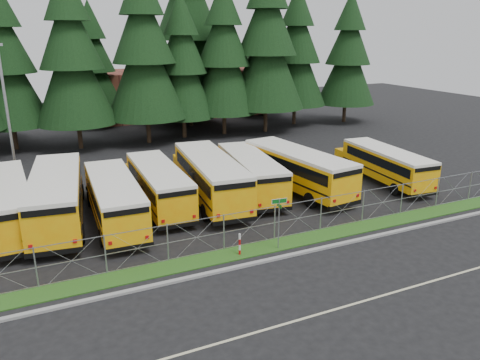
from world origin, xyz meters
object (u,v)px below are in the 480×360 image
(bus_0, at_px, (5,205))
(bus_6, at_px, (294,170))
(bus_5, at_px, (249,174))
(bus_east, at_px, (383,166))
(bus_4, at_px, (209,178))
(light_standard, at_px, (7,111))
(striped_bollard, at_px, (240,245))
(bus_3, at_px, (158,186))
(street_sign, at_px, (279,213))
(bus_1, at_px, (57,198))
(bus_2, at_px, (114,200))

(bus_0, xyz_separation_m, bus_6, (18.54, -1.00, 0.03))
(bus_5, relative_size, bus_east, 1.06)
(bus_6, bearing_deg, bus_east, -15.98)
(bus_4, distance_m, light_standard, 15.53)
(bus_5, distance_m, striped_bollard, 9.71)
(bus_4, bearing_deg, light_standard, 147.20)
(bus_4, bearing_deg, bus_east, -2.19)
(bus_3, distance_m, striped_bollard, 8.85)
(bus_4, xyz_separation_m, bus_6, (6.20, -0.66, -0.03))
(light_standard, bearing_deg, street_sign, -55.37)
(bus_1, bearing_deg, bus_0, -177.01)
(bus_3, distance_m, light_standard, 12.93)
(bus_2, height_order, bus_6, bus_6)
(bus_5, xyz_separation_m, striped_bollard, (-4.68, -8.47, -0.78))
(bus_1, distance_m, bus_4, 9.55)
(bus_5, bearing_deg, bus_6, -6.89)
(bus_4, relative_size, bus_6, 1.02)
(bus_1, xyz_separation_m, bus_5, (12.61, 0.03, -0.17))
(bus_east, bearing_deg, bus_2, -176.85)
(bus_2, height_order, light_standard, light_standard)
(bus_6, bearing_deg, striped_bollard, -142.31)
(bus_3, height_order, bus_6, bus_6)
(bus_0, height_order, striped_bollard, bus_0)
(street_sign, relative_size, light_standard, 0.28)
(bus_2, distance_m, bus_3, 3.46)
(bus_1, height_order, bus_4, bus_1)
(bus_3, bearing_deg, street_sign, -63.85)
(bus_2, xyz_separation_m, bus_3, (3.08, 1.58, -0.03))
(bus_5, bearing_deg, light_standard, 156.29)
(bus_3, distance_m, bus_4, 3.47)
(bus_0, bearing_deg, bus_3, -2.75)
(bus_east, bearing_deg, bus_3, 177.49)
(bus_0, distance_m, bus_1, 2.80)
(bus_east, bearing_deg, bus_6, 175.50)
(bus_1, bearing_deg, bus_east, 2.24)
(bus_1, height_order, street_sign, bus_1)
(bus_2, bearing_deg, street_sign, -43.19)
(bus_0, xyz_separation_m, striped_bollard, (10.73, -8.64, -0.87))
(bus_3, distance_m, bus_6, 9.70)
(bus_3, relative_size, street_sign, 3.73)
(bus_2, relative_size, street_sign, 3.81)
(bus_4, xyz_separation_m, bus_5, (3.06, 0.17, -0.15))
(street_sign, bearing_deg, bus_5, 73.72)
(striped_bollard, bearing_deg, bus_3, 102.03)
(bus_5, bearing_deg, bus_3, -173.33)
(bus_4, height_order, striped_bollard, bus_4)
(bus_0, bearing_deg, striped_bollard, -41.48)
(bus_3, relative_size, bus_6, 0.92)
(bus_2, distance_m, light_standard, 12.50)
(bus_1, height_order, bus_3, bus_1)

